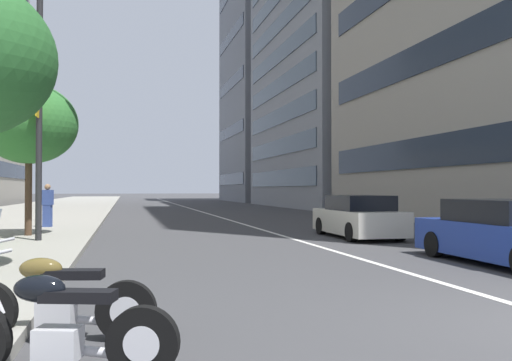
% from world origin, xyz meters
% --- Properties ---
extents(sidewalk_right_plaza, '(160.00, 9.50, 0.15)m').
position_xyz_m(sidewalk_right_plaza, '(30.00, 11.21, 0.07)').
color(sidewalk_right_plaza, gray).
rests_on(sidewalk_right_plaza, ground).
extents(lane_centre_stripe, '(110.00, 0.16, 0.01)m').
position_xyz_m(lane_centre_stripe, '(35.00, 0.00, 0.00)').
color(lane_centre_stripe, silver).
rests_on(lane_centre_stripe, ground).
extents(motorcycle_by_sign_pole, '(0.83, 2.08, 1.48)m').
position_xyz_m(motorcycle_by_sign_pole, '(-0.04, 6.02, 0.44)').
color(motorcycle_by_sign_pole, black).
rests_on(motorcycle_by_sign_pole, ground).
extents(motorcycle_under_tarp, '(0.71, 2.14, 1.11)m').
position_xyz_m(motorcycle_under_tarp, '(1.13, 6.16, 0.42)').
color(motorcycle_under_tarp, black).
rests_on(motorcycle_under_tarp, ground).
extents(car_mid_block_traffic, '(4.73, 1.95, 1.42)m').
position_xyz_m(car_mid_block_traffic, '(4.98, -2.70, 0.67)').
color(car_mid_block_traffic, navy).
rests_on(car_mid_block_traffic, ground).
extents(car_far_down_avenue, '(4.46, 1.98, 1.44)m').
position_xyz_m(car_far_down_avenue, '(11.77, -2.32, 0.68)').
color(car_far_down_avenue, beige).
rests_on(car_far_down_avenue, ground).
extents(street_lamp_with_banners, '(1.26, 2.25, 7.98)m').
position_xyz_m(street_lamp_with_banners, '(11.66, 7.58, 4.90)').
color(street_lamp_with_banners, '#232326').
rests_on(street_lamp_with_banners, sidewalk_right_plaza).
extents(street_tree_mid_sidewalk, '(3.08, 3.08, 4.95)m').
position_xyz_m(street_tree_mid_sidewalk, '(13.52, 8.48, 3.78)').
color(street_tree_mid_sidewalk, '#473323').
rests_on(street_tree_mid_sidewalk, sidewalk_right_plaza).
extents(pedestrian_on_plaza, '(0.35, 0.45, 1.71)m').
position_xyz_m(pedestrian_on_plaza, '(17.53, 8.43, 1.02)').
color(pedestrian_on_plaza, '#33478C').
rests_on(pedestrian_on_plaza, sidewalk_right_plaza).
extents(office_tower_near_left, '(22.57, 21.74, 33.36)m').
position_xyz_m(office_tower_near_left, '(42.43, -19.27, 16.68)').
color(office_tower_near_left, gray).
rests_on(office_tower_near_left, ground).
extents(office_tower_far_left_down_avenue, '(18.03, 21.08, 37.69)m').
position_xyz_m(office_tower_far_left_down_avenue, '(65.59, -18.95, 18.84)').
color(office_tower_far_left_down_avenue, slate).
rests_on(office_tower_far_left_down_avenue, ground).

